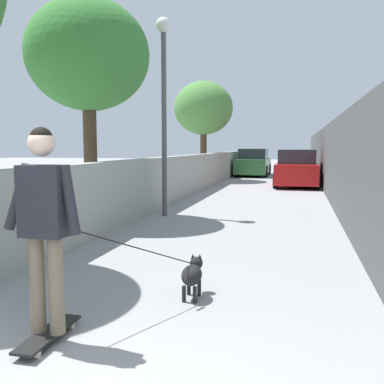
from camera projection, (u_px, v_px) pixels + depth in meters
ground_plane at (261, 193)px, 15.37m from camera, size 80.00×80.00×0.00m
wall_left at (183, 177)px, 13.94m from camera, size 48.00×0.30×1.38m
fence_right at (336, 162)px, 12.74m from camera, size 48.00×0.30×2.43m
tree_left_near at (204, 109)px, 20.61m from camera, size 2.84×2.84×4.80m
tree_left_far at (88, 56)px, 9.52m from camera, size 2.75×2.75×4.94m
lamp_post at (164, 83)px, 10.01m from camera, size 0.36×0.36×4.66m
skateboard at (49, 334)px, 3.67m from camera, size 0.80×0.22×0.08m
person_skateboarder at (44, 214)px, 3.56m from camera, size 0.23×0.71×1.75m
dog at (192, 274)px, 4.71m from camera, size 1.63×1.07×1.06m
car_near at (297, 169)px, 17.95m from camera, size 3.94×1.80×1.54m
car_far at (253, 163)px, 24.40m from camera, size 4.23×1.80×1.54m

